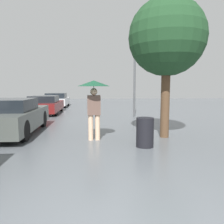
{
  "coord_description": "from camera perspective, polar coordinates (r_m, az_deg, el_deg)",
  "views": [
    {
      "loc": [
        -0.29,
        -1.89,
        1.69
      ],
      "look_at": [
        0.36,
        5.0,
        0.9
      ],
      "focal_mm": 35.0,
      "sensor_mm": 36.0,
      "label": 1
    }
  ],
  "objects": [
    {
      "name": "tree",
      "position": [
        7.66,
        14.15,
        18.23
      ],
      "size": [
        2.5,
        2.5,
        4.55
      ],
      "color": "brown",
      "rests_on": "ground_plane"
    },
    {
      "name": "parked_car_farthest",
      "position": [
        19.58,
        -14.26,
        3.02
      ],
      "size": [
        1.88,
        3.82,
        1.18
      ],
      "color": "silver",
      "rests_on": "ground_plane"
    },
    {
      "name": "parked_car_second",
      "position": [
        8.77,
        -24.7,
        -1.14
      ],
      "size": [
        1.8,
        4.25,
        1.27
      ],
      "color": "#4C514C",
      "rests_on": "ground_plane"
    },
    {
      "name": "parked_car_third",
      "position": [
        14.69,
        -17.14,
        1.79
      ],
      "size": [
        1.89,
        4.09,
        1.14
      ],
      "color": "maroon",
      "rests_on": "ground_plane"
    },
    {
      "name": "street_lamp",
      "position": [
        12.54,
        5.94,
        11.31
      ],
      "size": [
        0.31,
        0.31,
        4.28
      ],
      "color": "#515456",
      "rests_on": "ground_plane"
    },
    {
      "name": "pedestrian",
      "position": [
        6.89,
        -4.77,
        4.74
      ],
      "size": [
        1.03,
        1.03,
        1.9
      ],
      "color": "beige",
      "rests_on": "ground_plane"
    },
    {
      "name": "trash_bin",
      "position": [
        6.28,
        8.6,
        -5.27
      ],
      "size": [
        0.49,
        0.49,
        0.83
      ],
      "color": "black",
      "rests_on": "ground_plane"
    }
  ]
}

